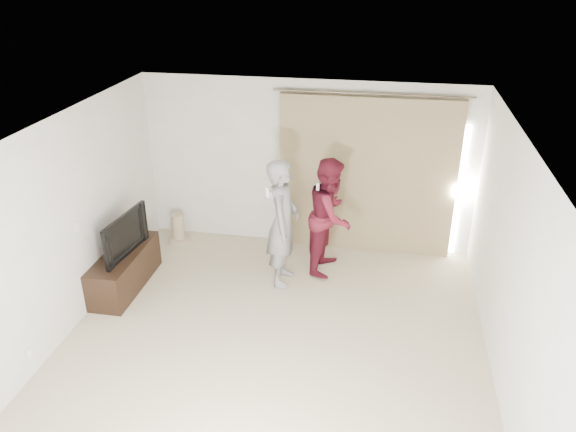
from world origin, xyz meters
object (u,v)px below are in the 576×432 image
object	(u,v)px
tv_console	(125,270)
tv	(119,234)
person_woman	(331,216)
person_man	(283,223)

from	to	relation	value
tv_console	tv	world-z (taller)	tv
tv	person_woman	bearing A→B (deg)	-63.25
tv	person_man	distance (m)	2.19
tv	tv_console	bearing A→B (deg)	0.00
tv_console	person_woman	size ratio (longest dim) A/B	0.82
tv	person_man	bearing A→B (deg)	-69.21
tv	person_man	world-z (taller)	person_man
tv_console	person_woman	world-z (taller)	person_woman
person_man	person_woman	xyz separation A→B (m)	(0.60, 0.47, -0.05)
tv_console	person_man	xyz separation A→B (m)	(2.12, 0.55, 0.64)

